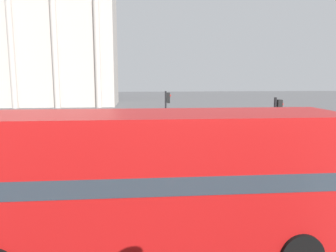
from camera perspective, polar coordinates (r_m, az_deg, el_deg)
name	(u,v)px	position (r m, az deg, el deg)	size (l,w,h in m)	color
double_decker_bus	(151,177)	(8.82, -2.91, -8.90)	(10.04, 2.76, 3.94)	black
plaza_building_left	(44,45)	(59.41, -20.85, 13.03)	(24.13, 11.78, 19.81)	#BCB2A8
traffic_light_near	(276,129)	(14.97, 18.24, -0.55)	(0.42, 0.24, 3.98)	black
traffic_light_mid	(167,111)	(21.94, -0.21, 2.58)	(0.42, 0.24, 3.89)	black
pedestrian_yellow	(58,117)	(33.80, -18.63, 1.54)	(0.32, 0.32, 1.62)	#282B33
pedestrian_red	(81,120)	(29.67, -14.92, 0.98)	(0.32, 0.32, 1.79)	#282B33
pedestrian_blue	(240,118)	(31.79, 12.36, 1.45)	(0.32, 0.32, 1.69)	#282B33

